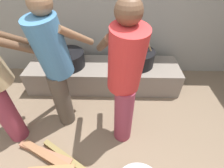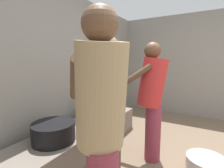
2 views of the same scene
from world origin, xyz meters
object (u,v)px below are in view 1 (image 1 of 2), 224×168
object	(u,v)px
cooking_pot_main	(138,58)
cook_in_red_shirt	(125,77)
cooking_pot_secondary	(68,59)
cook_in_blue_shirt	(55,63)

from	to	relation	value
cooking_pot_main	cook_in_red_shirt	world-z (taller)	cook_in_red_shirt
cooking_pot_main	cooking_pot_secondary	world-z (taller)	cooking_pot_main
cooking_pot_main	cook_in_red_shirt	distance (m)	1.05
cooking_pot_secondary	cooking_pot_main	bearing A→B (deg)	2.99
cooking_pot_main	cooking_pot_secondary	bearing A→B (deg)	-177.01
cooking_pot_secondary	cook_in_red_shirt	size ratio (longest dim) A/B	0.32
cooking_pot_main	cook_in_blue_shirt	xyz separation A→B (m)	(-0.94, -0.74, 0.37)
cooking_pot_main	cook_in_blue_shirt	world-z (taller)	cook_in_blue_shirt
cook_in_red_shirt	cook_in_blue_shirt	distance (m)	0.72
cooking_pot_secondary	cook_in_blue_shirt	xyz separation A→B (m)	(0.10, -0.69, 0.38)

